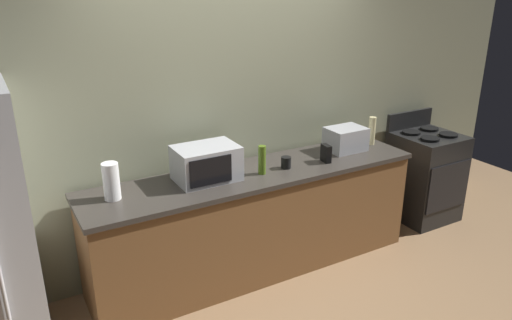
% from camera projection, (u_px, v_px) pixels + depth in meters
% --- Properties ---
extents(ground_plane, '(8.00, 8.00, 0.00)m').
position_uv_depth(ground_plane, '(281.00, 291.00, 3.94)').
color(ground_plane, '#93704C').
extents(back_wall, '(6.40, 0.10, 2.70)m').
position_uv_depth(back_wall, '(232.00, 107.00, 4.13)').
color(back_wall, gray).
rests_on(back_wall, ground_plane).
extents(counter_run, '(2.84, 0.64, 0.90)m').
position_uv_depth(counter_run, '(256.00, 221.00, 4.11)').
color(counter_run, brown).
rests_on(counter_run, ground_plane).
extents(stove_range, '(0.60, 0.61, 1.08)m').
position_uv_depth(stove_range, '(424.00, 175.00, 5.04)').
color(stove_range, black).
rests_on(stove_range, ground_plane).
extents(microwave, '(0.48, 0.35, 0.27)m').
position_uv_depth(microwave, '(206.00, 163.00, 3.75)').
color(microwave, '#B7BABF').
rests_on(microwave, counter_run).
extents(toaster_oven, '(0.34, 0.26, 0.21)m').
position_uv_depth(toaster_oven, '(346.00, 139.00, 4.41)').
color(toaster_oven, '#B7BABF').
rests_on(toaster_oven, counter_run).
extents(paper_towel_roll, '(0.12, 0.12, 0.27)m').
position_uv_depth(paper_towel_roll, '(111.00, 181.00, 3.42)').
color(paper_towel_roll, white).
rests_on(paper_towel_roll, counter_run).
extents(cordless_phone, '(0.06, 0.12, 0.15)m').
position_uv_depth(cordless_phone, '(326.00, 153.00, 4.14)').
color(cordless_phone, black).
rests_on(cordless_phone, counter_run).
extents(bottle_olive_oil, '(0.06, 0.06, 0.23)m').
position_uv_depth(bottle_olive_oil, '(262.00, 160.00, 3.87)').
color(bottle_olive_oil, '#4C6B19').
rests_on(bottle_olive_oil, counter_run).
extents(bottle_hand_soap, '(0.07, 0.07, 0.26)m').
position_uv_depth(bottle_hand_soap, '(372.00, 131.00, 4.56)').
color(bottle_hand_soap, beige).
rests_on(bottle_hand_soap, counter_run).
extents(mug_black, '(0.08, 0.08, 0.10)m').
position_uv_depth(mug_black, '(286.00, 162.00, 4.01)').
color(mug_black, black).
rests_on(mug_black, counter_run).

